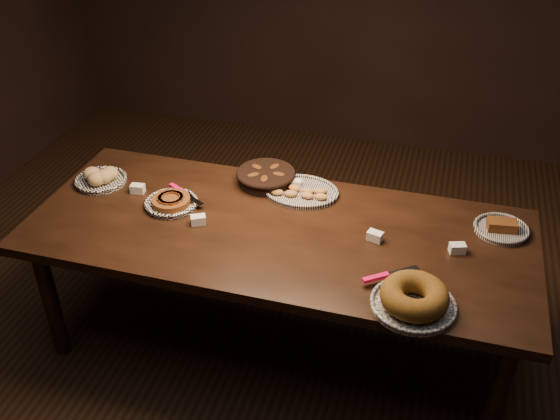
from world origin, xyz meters
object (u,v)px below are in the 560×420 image
(bundt_cake_plate, at_px, (414,298))
(buffet_table, at_px, (278,240))
(madeleine_platter, at_px, (300,191))
(apple_tart_plate, at_px, (171,202))

(bundt_cake_plate, bearing_deg, buffet_table, 137.99)
(madeleine_platter, bearing_deg, apple_tart_plate, -158.14)
(buffet_table, bearing_deg, apple_tart_plate, 175.78)
(buffet_table, distance_m, bundt_cake_plate, 0.78)
(apple_tart_plate, relative_size, madeleine_platter, 0.79)
(apple_tart_plate, distance_m, madeleine_platter, 0.66)
(buffet_table, height_order, apple_tart_plate, apple_tart_plate)
(buffet_table, xyz_separation_m, bundt_cake_plate, (0.68, -0.38, 0.12))
(apple_tart_plate, xyz_separation_m, bundt_cake_plate, (1.24, -0.42, 0.03))
(apple_tart_plate, height_order, madeleine_platter, apple_tart_plate)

